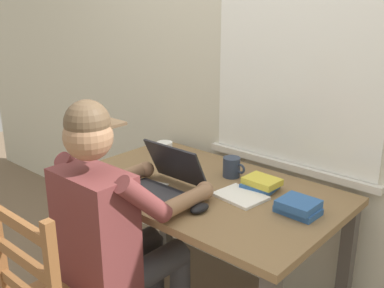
{
  "coord_description": "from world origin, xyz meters",
  "views": [
    {
      "loc": [
        1.28,
        -1.53,
        1.6
      ],
      "look_at": [
        -0.02,
        -0.05,
        0.95
      ],
      "focal_mm": 42.08,
      "sensor_mm": 36.0,
      "label": 1
    }
  ],
  "objects_px": {
    "computer_mouse": "(199,208)",
    "desk": "(202,204)",
    "seated_person": "(116,225)",
    "coffee_mug_dark": "(232,167)",
    "book_stack_main": "(261,184)",
    "coffee_mug_white": "(165,151)",
    "book_stack_side": "(298,207)",
    "laptop": "(161,183)"
  },
  "relations": [
    {
      "from": "desk",
      "to": "laptop",
      "type": "xyz_separation_m",
      "value": [
        -0.09,
        -0.19,
        0.15
      ]
    },
    {
      "from": "computer_mouse",
      "to": "desk",
      "type": "bearing_deg",
      "value": 127.4
    },
    {
      "from": "desk",
      "to": "coffee_mug_white",
      "type": "bearing_deg",
      "value": 160.53
    },
    {
      "from": "laptop",
      "to": "coffee_mug_dark",
      "type": "xyz_separation_m",
      "value": [
        0.13,
        0.37,
        -0.0
      ]
    },
    {
      "from": "book_stack_main",
      "to": "coffee_mug_dark",
      "type": "bearing_deg",
      "value": 169.05
    },
    {
      "from": "laptop",
      "to": "book_stack_side",
      "type": "bearing_deg",
      "value": 21.75
    },
    {
      "from": "coffee_mug_white",
      "to": "book_stack_side",
      "type": "relative_size",
      "value": 0.71
    },
    {
      "from": "computer_mouse",
      "to": "book_stack_main",
      "type": "bearing_deg",
      "value": 79.66
    },
    {
      "from": "coffee_mug_dark",
      "to": "seated_person",
      "type": "bearing_deg",
      "value": -99.64
    },
    {
      "from": "desk",
      "to": "book_stack_main",
      "type": "xyz_separation_m",
      "value": [
        0.23,
        0.15,
        0.13
      ]
    },
    {
      "from": "computer_mouse",
      "to": "book_stack_side",
      "type": "height_order",
      "value": "book_stack_side"
    },
    {
      "from": "coffee_mug_white",
      "to": "book_stack_side",
      "type": "bearing_deg",
      "value": -6.03
    },
    {
      "from": "laptop",
      "to": "book_stack_main",
      "type": "relative_size",
      "value": 1.87
    },
    {
      "from": "seated_person",
      "to": "computer_mouse",
      "type": "relative_size",
      "value": 12.38
    },
    {
      "from": "computer_mouse",
      "to": "coffee_mug_dark",
      "type": "bearing_deg",
      "value": 108.03
    },
    {
      "from": "laptop",
      "to": "coffee_mug_white",
      "type": "height_order",
      "value": "laptop"
    },
    {
      "from": "coffee_mug_dark",
      "to": "desk",
      "type": "bearing_deg",
      "value": -100.17
    },
    {
      "from": "book_stack_side",
      "to": "book_stack_main",
      "type": "bearing_deg",
      "value": 157.46
    },
    {
      "from": "desk",
      "to": "laptop",
      "type": "bearing_deg",
      "value": -116.59
    },
    {
      "from": "computer_mouse",
      "to": "coffee_mug_dark",
      "type": "relative_size",
      "value": 0.8
    },
    {
      "from": "coffee_mug_dark",
      "to": "book_stack_main",
      "type": "distance_m",
      "value": 0.2
    },
    {
      "from": "coffee_mug_white",
      "to": "book_stack_side",
      "type": "height_order",
      "value": "coffee_mug_white"
    },
    {
      "from": "coffee_mug_white",
      "to": "laptop",
      "type": "bearing_deg",
      "value": -47.52
    },
    {
      "from": "computer_mouse",
      "to": "book_stack_main",
      "type": "relative_size",
      "value": 0.57
    },
    {
      "from": "desk",
      "to": "book_stack_main",
      "type": "height_order",
      "value": "book_stack_main"
    },
    {
      "from": "desk",
      "to": "laptop",
      "type": "distance_m",
      "value": 0.25
    },
    {
      "from": "laptop",
      "to": "computer_mouse",
      "type": "distance_m",
      "value": 0.26
    },
    {
      "from": "seated_person",
      "to": "coffee_mug_dark",
      "type": "relative_size",
      "value": 9.85
    },
    {
      "from": "coffee_mug_dark",
      "to": "book_stack_side",
      "type": "relative_size",
      "value": 0.71
    },
    {
      "from": "seated_person",
      "to": "desk",
      "type": "bearing_deg",
      "value": 80.57
    },
    {
      "from": "coffee_mug_dark",
      "to": "book_stack_main",
      "type": "xyz_separation_m",
      "value": [
        0.2,
        -0.04,
        -0.02
      ]
    },
    {
      "from": "coffee_mug_white",
      "to": "book_stack_main",
      "type": "relative_size",
      "value": 0.71
    },
    {
      "from": "desk",
      "to": "seated_person",
      "type": "height_order",
      "value": "seated_person"
    },
    {
      "from": "coffee_mug_white",
      "to": "book_stack_main",
      "type": "distance_m",
      "value": 0.62
    },
    {
      "from": "laptop",
      "to": "book_stack_side",
      "type": "xyz_separation_m",
      "value": [
        0.58,
        0.23,
        -0.02
      ]
    },
    {
      "from": "seated_person",
      "to": "book_stack_main",
      "type": "bearing_deg",
      "value": 63.43
    },
    {
      "from": "seated_person",
      "to": "computer_mouse",
      "type": "height_order",
      "value": "seated_person"
    },
    {
      "from": "laptop",
      "to": "coffee_mug_white",
      "type": "relative_size",
      "value": 2.63
    },
    {
      "from": "seated_person",
      "to": "coffee_mug_white",
      "type": "bearing_deg",
      "value": 116.98
    },
    {
      "from": "computer_mouse",
      "to": "book_stack_main",
      "type": "distance_m",
      "value": 0.37
    },
    {
      "from": "coffee_mug_white",
      "to": "book_stack_main",
      "type": "height_order",
      "value": "coffee_mug_white"
    },
    {
      "from": "coffee_mug_dark",
      "to": "book_stack_main",
      "type": "relative_size",
      "value": 0.71
    }
  ]
}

